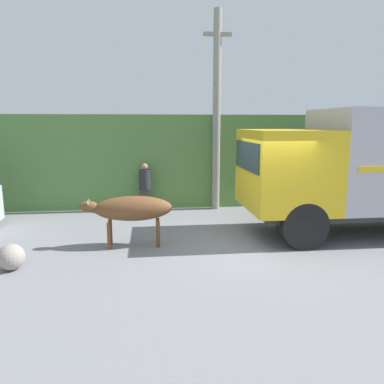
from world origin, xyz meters
name	(u,v)px	position (x,y,z in m)	size (l,w,h in m)	color
ground_plane	(250,244)	(0.00, 0.00, 0.00)	(60.00, 60.00, 0.00)	gray
hillside_embankment	(204,154)	(0.00, 7.58, 1.58)	(32.00, 6.94, 3.16)	#568442
cargo_truck	(377,165)	(3.47, 0.61, 1.81)	(6.64, 2.51, 3.23)	#2D2D2D
brown_cow	(131,209)	(-2.83, 0.23, 0.90)	(2.15, 0.59, 1.21)	brown
pedestrian_on_hill	(145,186)	(-2.54, 3.77, 0.86)	(0.41, 0.41, 1.59)	#38332D
utility_pole	(217,110)	(-0.16, 3.92, 3.31)	(0.90, 0.26, 6.41)	gray
roadside_rock	(11,257)	(-5.15, -1.00, 0.26)	(0.53, 0.53, 0.53)	gray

